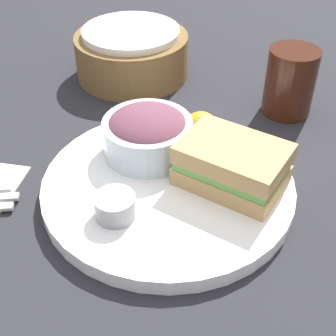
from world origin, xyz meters
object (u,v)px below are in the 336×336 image
(plate, at_px, (168,186))
(dressing_cup, at_px, (115,206))
(drink_glass, at_px, (290,82))
(bread_basket, at_px, (132,53))
(sandwich, at_px, (232,165))
(salad_bowl, at_px, (147,133))

(plate, relative_size, dressing_cup, 6.60)
(drink_glass, xyz_separation_m, bread_basket, (-0.28, 0.07, -0.01))
(sandwich, relative_size, dressing_cup, 3.09)
(dressing_cup, height_order, drink_glass, drink_glass)
(plate, relative_size, drink_glass, 3.02)
(drink_glass, bearing_deg, bread_basket, 164.99)
(dressing_cup, xyz_separation_m, bread_basket, (-0.08, 0.38, 0.01))
(sandwich, bearing_deg, salad_bowl, 159.67)
(sandwich, bearing_deg, dressing_cup, -146.31)
(plate, height_order, dressing_cup, dressing_cup)
(plate, bearing_deg, salad_bowl, 125.33)
(salad_bowl, relative_size, bread_basket, 0.60)
(sandwich, relative_size, salad_bowl, 1.25)
(salad_bowl, xyz_separation_m, drink_glass, (0.19, 0.18, 0.00))
(salad_bowl, bearing_deg, plate, -54.67)
(drink_glass, bearing_deg, dressing_cup, -122.98)
(salad_bowl, height_order, bread_basket, bread_basket)
(sandwich, distance_m, dressing_cup, 0.16)
(sandwich, relative_size, bread_basket, 0.75)
(sandwich, xyz_separation_m, drink_glass, (0.07, 0.22, 0.00))
(drink_glass, distance_m, bread_basket, 0.29)
(dressing_cup, distance_m, drink_glass, 0.37)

